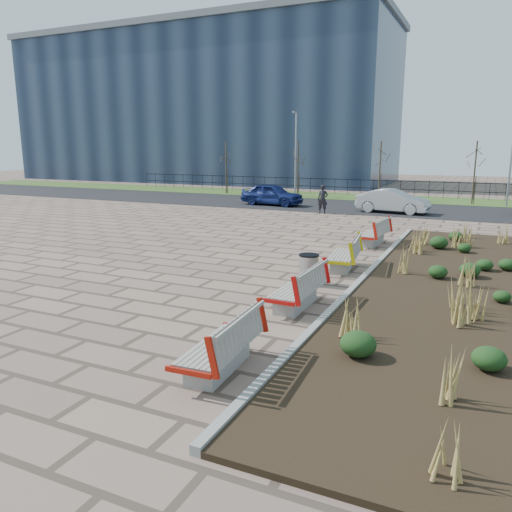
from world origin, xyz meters
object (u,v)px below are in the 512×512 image
at_px(bench_a, 218,343).
at_px(bench_b, 296,287).
at_px(lamp_east, 511,157).
at_px(car_blue, 272,194).
at_px(bench_d, 372,232).
at_px(lamp_west, 296,155).
at_px(pedestrian, 323,199).
at_px(bench_c, 342,253).
at_px(litter_bin, 309,270).
at_px(car_silver, 393,201).

height_order(bench_a, bench_b, same).
bearing_deg(lamp_east, car_blue, -158.72).
height_order(bench_b, car_blue, car_blue).
distance_m(bench_d, lamp_west, 18.22).
relative_size(bench_b, pedestrian, 1.31).
xyz_separation_m(bench_c, lamp_east, (5.00, 19.90, 2.54)).
bearing_deg(litter_bin, bench_d, 86.44).
bearing_deg(bench_c, bench_d, 83.00).
relative_size(bench_a, pedestrian, 1.31).
relative_size(bench_b, car_blue, 0.52).
distance_m(bench_b, pedestrian, 16.81).
relative_size(pedestrian, car_blue, 0.40).
bearing_deg(lamp_west, bench_d, -60.08).
relative_size(bench_c, lamp_west, 0.35).
distance_m(car_blue, car_silver, 7.68).
bearing_deg(bench_c, pedestrian, 103.16).
xyz_separation_m(bench_b, car_silver, (-0.92, 18.14, 0.18)).
bearing_deg(bench_c, bench_b, -97.00).
xyz_separation_m(pedestrian, lamp_east, (9.44, 7.81, 2.24)).
relative_size(bench_d, lamp_east, 0.35).
distance_m(bench_d, pedestrian, 9.01).
distance_m(car_silver, lamp_west, 10.26).
relative_size(bench_d, car_silver, 0.52).
height_order(pedestrian, lamp_west, lamp_west).
distance_m(bench_d, car_blue, 13.45).
distance_m(bench_c, car_blue, 16.95).
xyz_separation_m(bench_a, car_silver, (-0.92, 21.88, 0.18)).
bearing_deg(lamp_west, lamp_east, 0.00).
height_order(litter_bin, car_blue, car_blue).
height_order(litter_bin, pedestrian, pedestrian).
bearing_deg(bench_c, car_blue, 113.43).
bearing_deg(bench_a, lamp_east, 76.65).
height_order(car_blue, lamp_east, lamp_east).
height_order(bench_d, car_blue, car_blue).
relative_size(bench_c, lamp_east, 0.35).
relative_size(bench_c, car_blue, 0.52).
distance_m(bench_d, litter_bin, 6.31).
bearing_deg(car_silver, lamp_east, -39.78).
bearing_deg(bench_c, lamp_east, 68.90).
bearing_deg(lamp_west, pedestrian, -59.72).
bearing_deg(car_silver, pedestrian, 124.25).
height_order(bench_b, lamp_east, lamp_east).
height_order(bench_a, lamp_west, lamp_west).
distance_m(bench_a, car_silver, 21.90).
bearing_deg(car_blue, pedestrian, -116.44).
distance_m(bench_a, car_blue, 24.05).
relative_size(car_silver, lamp_east, 0.67).
bearing_deg(pedestrian, car_silver, 18.28).
height_order(bench_a, bench_c, same).
bearing_deg(lamp_east, bench_d, -107.73).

